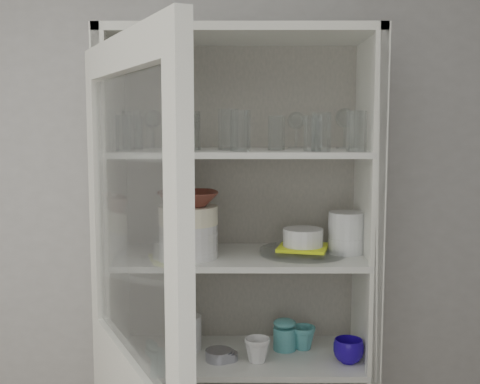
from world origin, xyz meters
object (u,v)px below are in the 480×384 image
at_px(goblet_0, 152,127).
at_px(plate_stack_back, 183,234).
at_px(pantry_cabinet, 240,328).
at_px(plate_stack_front, 188,241).
at_px(mug_blue, 348,351).
at_px(goblet_2, 296,128).
at_px(white_ramekin, 303,237).
at_px(white_canister, 187,333).
at_px(mug_teal, 303,338).
at_px(mug_white, 257,350).
at_px(goblet_3, 345,127).
at_px(measuring_cups, 219,355).
at_px(grey_bowl_stack, 346,233).
at_px(terracotta_bowl, 188,199).
at_px(yellow_trivet, 303,247).
at_px(teal_jar, 285,336).
at_px(goblet_1, 180,129).
at_px(cream_bowl, 188,215).
at_px(glass_platter, 303,252).

height_order(goblet_0, plate_stack_back, goblet_0).
height_order(pantry_cabinet, plate_stack_front, pantry_cabinet).
bearing_deg(mug_blue, goblet_2, 150.41).
bearing_deg(plate_stack_front, white_ramekin, 8.14).
bearing_deg(mug_blue, plate_stack_back, -177.50).
xyz_separation_m(plate_stack_front, white_canister, (-0.02, 0.11, -0.39)).
relative_size(plate_stack_back, white_canister, 1.39).
bearing_deg(mug_teal, white_ramekin, -116.70).
distance_m(white_ramekin, mug_white, 0.46).
bearing_deg(mug_teal, goblet_3, 0.87).
height_order(mug_teal, mug_white, same).
distance_m(white_ramekin, mug_teal, 0.42).
relative_size(goblet_3, measuring_cups, 1.68).
distance_m(measuring_cups, white_canister, 0.18).
xyz_separation_m(goblet_2, grey_bowl_stack, (0.19, -0.11, -0.40)).
height_order(terracotta_bowl, white_ramekin, terracotta_bowl).
bearing_deg(yellow_trivet, mug_blue, -25.97).
xyz_separation_m(goblet_0, mug_white, (0.42, -0.21, -0.84)).
relative_size(goblet_0, measuring_cups, 1.64).
bearing_deg(mug_white, pantry_cabinet, 104.51).
height_order(plate_stack_back, mug_white, plate_stack_back).
relative_size(teal_jar, measuring_cups, 1.07).
distance_m(mug_white, white_canister, 0.31).
height_order(plate_stack_back, teal_jar, plate_stack_back).
distance_m(pantry_cabinet, goblet_2, 0.83).
relative_size(terracotta_bowl, yellow_trivet, 1.23).
relative_size(goblet_1, cream_bowl, 0.69).
distance_m(glass_platter, white_canister, 0.57).
bearing_deg(pantry_cabinet, teal_jar, -8.33).
bearing_deg(teal_jar, cream_bowl, -163.68).
height_order(glass_platter, measuring_cups, glass_platter).
bearing_deg(white_ramekin, goblet_3, 30.54).
bearing_deg(goblet_3, plate_stack_back, 179.25).
bearing_deg(goblet_2, mug_blue, -48.67).
bearing_deg(teal_jar, white_canister, 179.99).
xyz_separation_m(pantry_cabinet, mug_blue, (0.41, -0.15, -0.03)).
bearing_deg(yellow_trivet, goblet_0, 167.33).
distance_m(glass_platter, grey_bowl_stack, 0.18).
distance_m(cream_bowl, white_ramekin, 0.45).
height_order(cream_bowl, grey_bowl_stack, cream_bowl).
height_order(mug_blue, measuring_cups, mug_blue).
relative_size(goblet_1, goblet_3, 0.88).
height_order(cream_bowl, teal_jar, cream_bowl).
relative_size(pantry_cabinet, goblet_3, 12.21).
height_order(pantry_cabinet, teal_jar, pantry_cabinet).
bearing_deg(mug_white, white_ramekin, 14.86).
height_order(pantry_cabinet, cream_bowl, pantry_cabinet).
bearing_deg(mug_teal, plate_stack_front, 179.75).
relative_size(goblet_2, goblet_3, 0.91).
distance_m(cream_bowl, yellow_trivet, 0.46).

